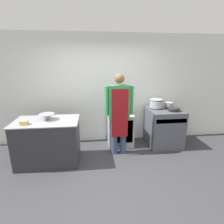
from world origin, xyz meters
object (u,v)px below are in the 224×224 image
stove (164,127)px  sauce_pot (169,104)px  fridge_unit (120,129)px  plastic_tub (24,123)px  person_cook (119,110)px  saute_pan (174,109)px  stock_pot (157,103)px  mixing_bowl (47,117)px

stove → sauce_pot: (0.15, 0.14, 0.55)m
fridge_unit → plastic_tub: (-1.94, -0.82, 0.54)m
person_cook → saute_pan: person_cook is taller
sauce_pot → stove: bearing=-137.9°
sauce_pot → stock_pot: bearing=-180.0°
mixing_bowl → saute_pan: (2.82, 0.29, 0.00)m
person_cook → stove: bearing=14.9°
stock_pot → stove: bearing=-38.8°
fridge_unit → person_cook: bearing=-103.4°
mixing_bowl → plastic_tub: (-0.35, -0.26, -0.02)m
person_cook → stock_pot: 1.11m
fridge_unit → mixing_bowl: mixing_bowl is taller
sauce_pot → plastic_tub: bearing=-165.4°
person_cook → stock_pot: size_ratio=5.45×
fridge_unit → person_cook: (-0.11, -0.45, 0.62)m
stove → mixing_bowl: size_ratio=3.04×
stock_pot → sauce_pot: 0.33m
stock_pot → saute_pan: 0.44m
fridge_unit → saute_pan: saute_pan is taller
stove → fridge_unit: (-1.08, 0.14, -0.06)m
plastic_tub → sauce_pot: size_ratio=0.58×
stove → mixing_bowl: mixing_bowl is taller
person_cook → plastic_tub: 1.87m
plastic_tub → sauce_pot: sauce_pot is taller
stove → plastic_tub: plastic_tub is taller
mixing_bowl → sauce_pot: sauce_pot is taller
sauce_pot → mixing_bowl: bearing=-168.6°
person_cook → mixing_bowl: 1.49m
stove → plastic_tub: (-3.02, -0.69, 0.49)m
person_cook → plastic_tub: (-1.84, -0.37, -0.08)m
stock_pot → saute_pan: bearing=-40.2°
fridge_unit → person_cook: 0.78m
stove → person_cook: (-1.18, -0.31, 0.57)m
stock_pot → sauce_pot: bearing=0.0°
stove → person_cook: bearing=-165.1°
fridge_unit → stock_pot: 1.11m
stove → mixing_bowl: (-2.67, -0.43, 0.51)m
plastic_tub → sauce_pot: bearing=14.6°
stove → sauce_pot: 0.58m
stove → person_cook: person_cook is taller
saute_pan → stock_pot: bearing=139.8°
plastic_tub → saute_pan: (3.17, 0.55, 0.02)m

